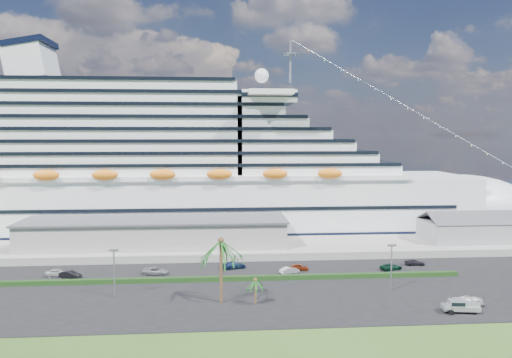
{
  "coord_description": "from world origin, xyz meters",
  "views": [
    {
      "loc": [
        -10.51,
        -76.02,
        27.57
      ],
      "look_at": [
        -2.24,
        30.0,
        18.15
      ],
      "focal_mm": 35.0,
      "sensor_mm": 36.0,
      "label": 1
    }
  ],
  "objects": [
    {
      "name": "ground",
      "position": [
        0.0,
        0.0,
        0.0
      ],
      "size": [
        420.0,
        420.0,
        0.0
      ],
      "primitive_type": "plane",
      "color": "#304F1A",
      "rests_on": "ground"
    },
    {
      "name": "asphalt_lot",
      "position": [
        0.0,
        11.0,
        0.06
      ],
      "size": [
        140.0,
        38.0,
        0.12
      ],
      "primitive_type": "cube",
      "color": "black",
      "rests_on": "ground"
    },
    {
      "name": "wharf",
      "position": [
        0.0,
        40.0,
        0.9
      ],
      "size": [
        240.0,
        20.0,
        1.8
      ],
      "primitive_type": "cube",
      "color": "gray",
      "rests_on": "ground"
    },
    {
      "name": "water",
      "position": [
        0.0,
        130.0,
        0.01
      ],
      "size": [
        420.0,
        160.0,
        0.02
      ],
      "primitive_type": "cube",
      "color": "black",
      "rests_on": "ground"
    },
    {
      "name": "cruise_ship",
      "position": [
        -21.53,
        64.0,
        16.69
      ],
      "size": [
        191.0,
        38.0,
        54.0
      ],
      "color": "silver",
      "rests_on": "ground"
    },
    {
      "name": "terminal_building",
      "position": [
        -25.0,
        40.0,
        5.01
      ],
      "size": [
        61.0,
        15.0,
        6.3
      ],
      "color": "gray",
      "rests_on": "wharf"
    },
    {
      "name": "port_shed",
      "position": [
        52.0,
        40.0,
        4.4
      ],
      "size": [
        24.0,
        12.31,
        7.37
      ],
      "color": "gray",
      "rests_on": "wharf"
    },
    {
      "name": "hedge",
      "position": [
        -8.0,
        16.0,
        0.57
      ],
      "size": [
        88.0,
        1.1,
        0.9
      ],
      "primitive_type": "cube",
      "color": "black",
      "rests_on": "asphalt_lot"
    },
    {
      "name": "lamp_post_left",
      "position": [
        -28.0,
        8.0,
        5.34
      ],
      "size": [
        1.6,
        0.35,
        8.27
      ],
      "color": "gray",
      "rests_on": "asphalt_lot"
    },
    {
      "name": "lamp_post_right",
      "position": [
        20.0,
        8.0,
        5.34
      ],
      "size": [
        1.6,
        0.35,
        8.27
      ],
      "color": "gray",
      "rests_on": "asphalt_lot"
    },
    {
      "name": "palm_tall",
      "position": [
        -10.0,
        4.0,
        9.2
      ],
      "size": [
        8.82,
        8.82,
        11.13
      ],
      "color": "#47301E",
      "rests_on": "ground"
    },
    {
      "name": "palm_short",
      "position": [
        -4.5,
        2.5,
        3.67
      ],
      "size": [
        3.53,
        3.53,
        4.56
      ],
      "color": "#47301E",
      "rests_on": "ground"
    },
    {
      "name": "parked_car_0",
      "position": [
        -41.8,
        21.76,
        0.85
      ],
      "size": [
        4.43,
        2.08,
        1.46
      ],
      "primitive_type": "imported",
      "rotation": [
        0.0,
        0.0,
        1.66
      ],
      "color": "#B5B5B7",
      "rests_on": "asphalt_lot"
    },
    {
      "name": "parked_car_1",
      "position": [
        -38.84,
        20.3,
        0.82
      ],
      "size": [
        4.48,
        2.71,
        1.39
      ],
      "primitive_type": "imported",
      "rotation": [
        0.0,
        0.0,
        1.26
      ],
      "color": "black",
      "rests_on": "asphalt_lot"
    },
    {
      "name": "parked_car_2",
      "position": [
        -22.83,
        21.5,
        0.81
      ],
      "size": [
        5.32,
        3.19,
        1.38
      ],
      "primitive_type": "imported",
      "rotation": [
        0.0,
        0.0,
        1.38
      ],
      "color": "gray",
      "rests_on": "asphalt_lot"
    },
    {
      "name": "parked_car_3",
      "position": [
        -7.24,
        24.65,
        0.85
      ],
      "size": [
        5.4,
        3.35,
        1.46
      ],
      "primitive_type": "imported",
      "rotation": [
        0.0,
        0.0,
        1.85
      ],
      "color": "#142246",
      "rests_on": "asphalt_lot"
    },
    {
      "name": "parked_car_4",
      "position": [
        5.94,
        22.23,
        0.79
      ],
      "size": [
        4.11,
        2.17,
        1.33
      ],
      "primitive_type": "imported",
      "rotation": [
        0.0,
        0.0,
        1.41
      ],
      "color": "maroon",
      "rests_on": "asphalt_lot"
    },
    {
      "name": "parked_car_5",
      "position": [
        3.62,
        19.99,
        0.79
      ],
      "size": [
        4.26,
        2.93,
        1.33
      ],
      "primitive_type": "imported",
      "rotation": [
        0.0,
        0.0,
        1.99
      ],
      "color": "#9A9BA1",
      "rests_on": "asphalt_lot"
    },
    {
      "name": "parked_car_6",
      "position": [
        24.79,
        21.22,
        0.76
      ],
      "size": [
        5.0,
        3.34,
        1.28
      ],
      "primitive_type": "imported",
      "rotation": [
        0.0,
        0.0,
        1.86
      ],
      "color": "#0C3220",
      "rests_on": "asphalt_lot"
    },
    {
      "name": "parked_car_7",
      "position": [
        30.98,
        24.3,
        0.73
      ],
      "size": [
        4.3,
        1.95,
        1.22
      ],
      "primitive_type": "imported",
      "rotation": [
        0.0,
        0.0,
        1.51
      ],
      "color": "black",
      "rests_on": "asphalt_lot"
    },
    {
      "name": "pickup_truck",
      "position": [
        26.88,
        -3.56,
        1.21
      ],
      "size": [
        5.84,
        2.8,
        1.98
      ],
      "color": "black",
      "rests_on": "asphalt_lot"
    },
    {
      "name": "boat_trailer",
      "position": [
        29.72,
        -1.04,
        1.22
      ],
      "size": [
        5.83,
        3.86,
        1.66
      ],
      "color": "gray",
      "rests_on": "asphalt_lot"
    }
  ]
}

